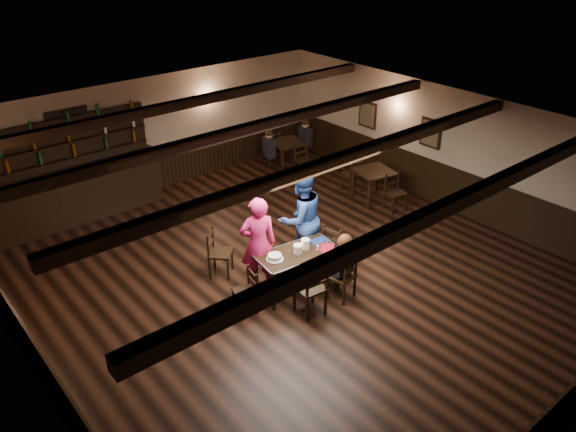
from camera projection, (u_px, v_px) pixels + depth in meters
ground at (291, 276)px, 10.33m from camera, size 10.00×10.00×0.00m
room_shell at (290, 189)px, 9.54m from camera, size 9.02×10.02×2.71m
dining_table at (297, 257)px, 9.68m from camera, size 1.53×0.91×0.75m
chair_near_left at (313, 287)px, 9.08m from camera, size 0.49×0.47×0.95m
chair_near_right at (346, 274)px, 9.49m from camera, size 0.47×0.46×0.86m
chair_end_left at (248, 287)px, 9.24m from camera, size 0.41×0.42×0.78m
chair_end_right at (334, 244)px, 10.30m from camera, size 0.49×0.51×0.93m
chair_far_pushed at (216, 249)px, 10.16m from camera, size 0.58×0.58×0.90m
woman_pink at (258, 244)px, 9.62m from camera, size 0.76×0.65×1.77m
man_blue at (301, 218)px, 10.28m from camera, size 0.99×0.80×1.92m
seated_person at (344, 257)px, 9.36m from camera, size 0.34×0.51×0.83m
cake at (275, 257)px, 9.42m from camera, size 0.29×0.29×0.09m
plate_stack_a at (298, 249)px, 9.59m from camera, size 0.17×0.17×0.16m
plate_stack_b at (305, 244)px, 9.71m from camera, size 0.15×0.15×0.18m
tea_light at (297, 248)px, 9.72m from camera, size 0.05×0.05×0.06m
salt_shaker at (318, 248)px, 9.67m from camera, size 0.04×0.04×0.10m
pepper_shaker at (320, 245)px, 9.76m from camera, size 0.04×0.04×0.10m
drink_glass at (306, 242)px, 9.84m from camera, size 0.07×0.07×0.12m
menu_red at (326, 247)px, 9.77m from camera, size 0.39×0.33×0.00m
menu_blue at (319, 240)px, 9.98m from camera, size 0.34×0.26×0.00m
bar_counter at (66, 190)px, 11.90m from camera, size 4.24×0.70×2.20m
back_table_a at (374, 175)px, 12.78m from camera, size 0.97×0.97×0.75m
back_table_b at (287, 146)px, 14.39m from camera, size 0.94×0.94×0.75m
bg_patron_left at (269, 144)px, 14.04m from camera, size 0.29×0.39×0.71m
bg_patron_right at (305, 133)px, 14.71m from camera, size 0.26×0.38×0.73m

